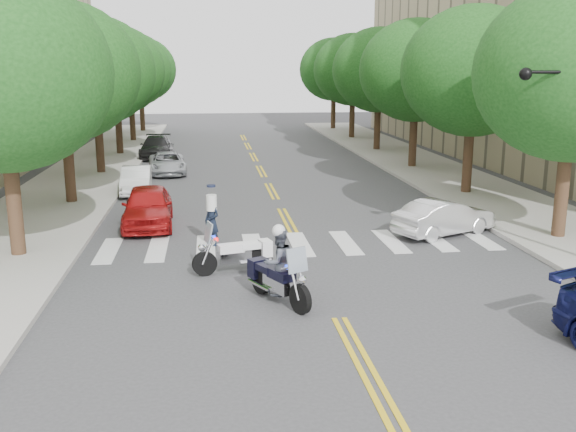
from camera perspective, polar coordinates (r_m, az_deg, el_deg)
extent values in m
plane|color=#38383A|center=(15.22, 4.56, -9.06)|extent=(140.00, 140.00, 0.00)
cube|color=#9E9991|center=(36.84, -17.33, 3.64)|extent=(5.00, 60.00, 0.15)
cube|color=#9E9991|center=(38.31, 11.94, 4.30)|extent=(5.00, 60.00, 0.15)
cylinder|color=#382316|center=(21.05, -23.16, 0.87)|extent=(0.44, 0.44, 3.32)
ellipsoid|color=#154513|center=(20.66, -24.14, 11.51)|extent=(6.40, 6.40, 5.76)
cylinder|color=#382316|center=(28.70, -18.88, 4.22)|extent=(0.44, 0.44, 3.32)
ellipsoid|color=#154513|center=(28.42, -19.47, 12.01)|extent=(6.40, 6.40, 5.76)
cylinder|color=#382316|center=(36.51, -16.41, 6.14)|extent=(0.44, 0.44, 3.32)
ellipsoid|color=#154513|center=(36.28, -16.81, 12.27)|extent=(6.40, 6.40, 5.76)
cylinder|color=#382316|center=(44.38, -14.80, 7.38)|extent=(0.44, 0.44, 3.32)
ellipsoid|color=#154513|center=(44.20, -15.10, 12.41)|extent=(6.40, 6.40, 5.76)
cylinder|color=#382316|center=(52.29, -13.67, 8.24)|extent=(0.44, 0.44, 3.32)
ellipsoid|color=#154513|center=(52.13, -13.90, 12.51)|extent=(6.40, 6.40, 5.76)
cylinder|color=#382316|center=(60.23, -12.83, 8.87)|extent=(0.44, 0.44, 3.32)
ellipsoid|color=#154513|center=(60.09, -13.02, 12.58)|extent=(6.40, 6.40, 5.76)
cylinder|color=#382316|center=(23.37, 23.17, 1.99)|extent=(0.44, 0.44, 3.32)
ellipsoid|color=#154513|center=(23.01, 24.05, 11.56)|extent=(6.40, 6.40, 5.76)
cylinder|color=#382316|center=(30.44, 15.68, 4.91)|extent=(0.44, 0.44, 3.32)
ellipsoid|color=#154513|center=(30.17, 16.15, 12.26)|extent=(6.40, 6.40, 5.76)
cylinder|color=#382316|center=(37.89, 11.05, 6.66)|extent=(0.44, 0.44, 3.32)
ellipsoid|color=#154513|center=(37.67, 11.31, 12.57)|extent=(6.40, 6.40, 5.76)
cylinder|color=#382316|center=(45.53, 7.93, 7.82)|extent=(0.44, 0.44, 3.32)
ellipsoid|color=#154513|center=(45.34, 8.09, 12.73)|extent=(6.40, 6.40, 5.76)
cylinder|color=#382316|center=(53.27, 5.71, 8.62)|extent=(0.44, 0.44, 3.32)
ellipsoid|color=#154513|center=(53.11, 5.80, 12.82)|extent=(6.40, 6.40, 5.76)
cylinder|color=#382316|center=(61.08, 4.04, 9.21)|extent=(0.44, 0.44, 3.32)
ellipsoid|color=#154513|center=(60.94, 4.10, 12.87)|extent=(6.40, 6.40, 5.76)
cylinder|color=black|center=(19.95, 23.25, 11.68)|extent=(2.40, 0.10, 0.10)
sphere|color=black|center=(19.42, 20.37, 11.76)|extent=(0.36, 0.36, 0.36)
cylinder|color=black|center=(15.33, 1.10, -7.39)|extent=(0.47, 0.72, 0.73)
cylinder|color=black|center=(16.69, -2.36, -5.67)|extent=(0.51, 0.74, 0.73)
cube|color=silver|center=(16.00, -0.82, -6.04)|extent=(0.75, 1.02, 0.35)
cube|color=black|center=(15.83, -0.60, -5.22)|extent=(0.69, 0.85, 0.24)
cube|color=black|center=(16.30, -1.77, -4.61)|extent=(0.66, 0.73, 0.17)
cube|color=black|center=(16.73, -2.67, -4.61)|extent=(0.57, 0.51, 0.49)
cube|color=#8C99A5|center=(15.14, 0.81, -3.94)|extent=(0.56, 0.40, 0.59)
cube|color=red|center=(15.41, 0.80, -4.39)|extent=(0.15, 0.15, 0.09)
cube|color=#0C26E5|center=(15.27, 0.01, -4.55)|extent=(0.15, 0.15, 0.09)
imported|color=#474C56|center=(15.83, -0.82, -4.13)|extent=(1.03, 0.95, 1.70)
sphere|color=silver|center=(15.61, -0.83, -1.32)|extent=(0.32, 0.32, 0.32)
cylinder|color=black|center=(18.19, -7.42, -4.23)|extent=(0.72, 0.32, 0.70)
cylinder|color=black|center=(18.65, -2.48, -3.69)|extent=(0.73, 0.36, 0.70)
cube|color=silver|center=(18.38, -4.77, -3.60)|extent=(0.99, 0.56, 0.33)
cube|color=white|center=(18.28, -5.10, -2.86)|extent=(0.80, 0.55, 0.23)
cube|color=white|center=(18.44, -3.41, -2.62)|extent=(0.66, 0.55, 0.17)
cube|color=white|center=(18.62, -2.04, -2.84)|extent=(0.42, 0.52, 0.47)
cube|color=#8C99A5|center=(17.98, -7.09, -1.47)|extent=(0.29, 0.54, 0.57)
cube|color=red|center=(17.95, -6.43, -2.09)|extent=(0.13, 0.13, 0.08)
cube|color=#0C26E5|center=(18.18, -6.64, -1.90)|extent=(0.13, 0.13, 0.08)
imported|color=black|center=(21.10, -6.77, -0.47)|extent=(0.69, 0.71, 1.64)
imported|color=silver|center=(23.03, 13.71, -0.10)|extent=(4.02, 2.80, 1.26)
imported|color=#A61112|center=(24.11, -12.36, 0.84)|extent=(1.95, 4.47, 1.50)
imported|color=white|center=(30.66, -13.33, 3.12)|extent=(1.50, 3.80, 1.23)
imported|color=#A2A5AA|center=(36.01, -10.68, 4.63)|extent=(2.34, 4.38, 1.17)
imported|color=black|center=(42.73, -11.64, 6.02)|extent=(1.95, 4.75, 1.38)
imported|color=gray|center=(43.87, -11.03, 6.10)|extent=(1.71, 3.58, 1.18)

